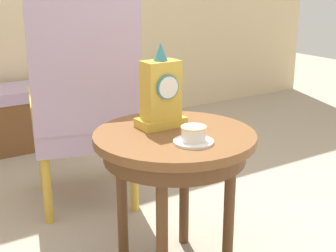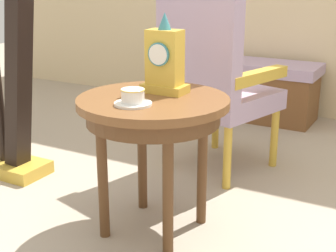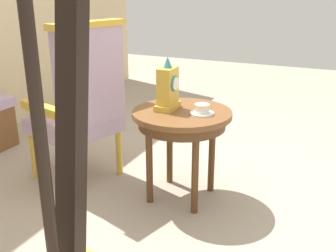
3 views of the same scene
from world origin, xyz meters
name	(u,v)px [view 1 (image 1 of 3)]	position (x,y,z in m)	size (l,w,h in m)	color
side_table	(175,152)	(0.03, 0.07, 0.53)	(0.63, 0.63, 0.60)	brown
teacup_left	(193,136)	(0.02, -0.07, 0.63)	(0.15, 0.15, 0.06)	white
mantel_clock	(161,94)	(0.03, 0.17, 0.74)	(0.19, 0.11, 0.34)	gold
armchair	(85,99)	(-0.03, 0.80, 0.59)	(0.66, 0.66, 1.14)	#B299B7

